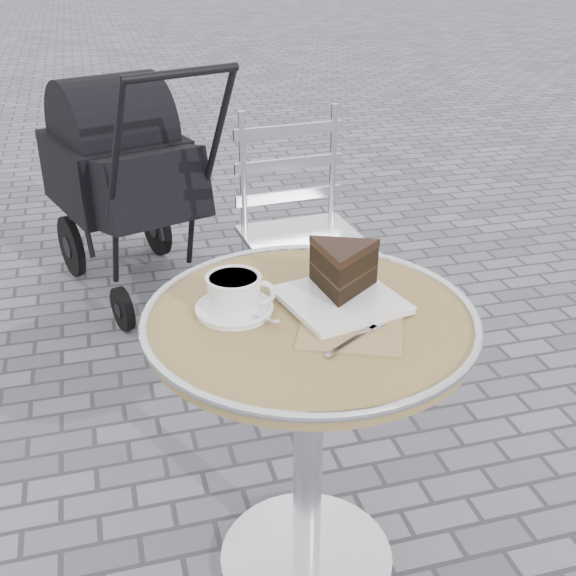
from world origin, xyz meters
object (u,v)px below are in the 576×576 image
object	(u,v)px
cafe_table	(309,380)
cappuccino_set	(235,296)
baby_stroller	(127,184)
bistro_chair	(296,208)
cake_plate_set	(342,275)

from	to	relation	value
cafe_table	cappuccino_set	xyz separation A→B (m)	(-0.15, 0.06, 0.20)
cafe_table	baby_stroller	bearing A→B (deg)	99.08
baby_stroller	bistro_chair	bearing A→B (deg)	-69.11
cafe_table	cake_plate_set	distance (m)	0.24
cafe_table	cappuccino_set	bearing A→B (deg)	159.11
cafe_table	baby_stroller	size ratio (longest dim) A/B	0.68
cappuccino_set	cake_plate_set	distance (m)	0.24
cappuccino_set	cake_plate_set	size ratio (longest dim) A/B	0.47
bistro_chair	cake_plate_set	bearing A→B (deg)	-104.18
cappuccino_set	bistro_chair	size ratio (longest dim) A/B	0.20
cappuccino_set	baby_stroller	size ratio (longest dim) A/B	0.16
bistro_chair	baby_stroller	distance (m)	0.88
cake_plate_set	baby_stroller	xyz separation A→B (m)	(-0.37, 1.69, -0.32)
cafe_table	baby_stroller	xyz separation A→B (m)	(-0.28, 1.75, -0.10)
cake_plate_set	bistro_chair	xyz separation A→B (m)	(0.18, 1.01, -0.23)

